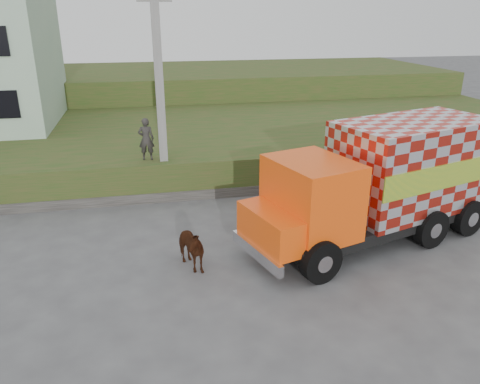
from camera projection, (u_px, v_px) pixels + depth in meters
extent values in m
plane|color=#474749|center=(208.00, 247.00, 14.46)|extent=(120.00, 120.00, 0.00)
cube|color=#274C19|center=(179.00, 142.00, 23.34)|extent=(40.00, 12.00, 1.50)
cube|color=#274C19|center=(165.00, 91.00, 34.04)|extent=(40.00, 12.00, 3.00)
cube|color=#595651|center=(140.00, 197.00, 17.85)|extent=(16.00, 0.50, 0.40)
cube|color=gray|center=(160.00, 95.00, 17.05)|extent=(0.30, 0.30, 8.00)
cube|color=gray|center=(154.00, 0.00, 15.90)|extent=(1.20, 0.12, 0.12)
cube|color=black|center=(376.00, 218.00, 14.85)|extent=(7.76, 4.44, 0.38)
cube|color=#F94C0D|center=(311.00, 197.00, 13.25)|extent=(2.60, 2.96, 2.17)
cube|color=#F94C0D|center=(274.00, 227.00, 12.93)|extent=(1.71, 2.50, 0.98)
cube|color=silver|center=(411.00, 164.00, 14.87)|extent=(5.54, 3.95, 2.82)
cube|color=yellow|center=(446.00, 176.00, 13.79)|extent=(4.79, 1.50, 0.76)
cube|color=yellow|center=(381.00, 154.00, 15.96)|extent=(4.79, 1.50, 0.76)
cube|color=silver|center=(256.00, 252.00, 12.92)|extent=(0.89, 2.44, 0.33)
cylinder|color=black|center=(321.00, 261.00, 12.45)|extent=(1.25, 0.71, 1.20)
cylinder|color=black|center=(271.00, 226.00, 14.50)|extent=(1.25, 0.71, 1.20)
cylinder|color=black|center=(431.00, 228.00, 14.35)|extent=(1.25, 0.71, 1.20)
cylinder|color=black|center=(373.00, 202.00, 16.40)|extent=(1.25, 0.71, 1.20)
cylinder|color=black|center=(468.00, 217.00, 15.13)|extent=(1.25, 0.71, 1.20)
cylinder|color=black|center=(408.00, 193.00, 17.18)|extent=(1.25, 0.71, 1.20)
imported|color=black|center=(188.00, 247.00, 13.10)|extent=(1.24, 1.67, 1.29)
imported|color=#2D2B28|center=(146.00, 139.00, 17.74)|extent=(0.63, 0.44, 1.63)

